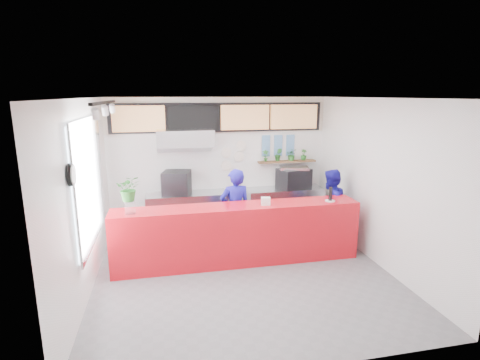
# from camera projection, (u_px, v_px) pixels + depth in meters

# --- Properties ---
(floor) EXTENTS (5.00, 5.00, 0.00)m
(floor) POSITION_uv_depth(u_px,v_px,m) (243.00, 271.00, 6.61)
(floor) COLOR slate
(floor) RESTS_ON ground
(ceiling) EXTENTS (5.00, 5.00, 0.00)m
(ceiling) POSITION_uv_depth(u_px,v_px,m) (243.00, 98.00, 5.94)
(ceiling) COLOR silver
(wall_back) EXTENTS (5.00, 0.00, 5.00)m
(wall_back) POSITION_uv_depth(u_px,v_px,m) (220.00, 163.00, 8.66)
(wall_back) COLOR white
(wall_back) RESTS_ON ground
(wall_left) EXTENTS (0.00, 5.00, 5.00)m
(wall_left) POSITION_uv_depth(u_px,v_px,m) (85.00, 198.00, 5.77)
(wall_left) COLOR white
(wall_left) RESTS_ON ground
(wall_right) EXTENTS (0.00, 5.00, 5.00)m
(wall_right) POSITION_uv_depth(u_px,v_px,m) (377.00, 182.00, 6.78)
(wall_right) COLOR white
(wall_right) RESTS_ON ground
(service_counter) EXTENTS (4.50, 0.60, 1.10)m
(service_counter) POSITION_uv_depth(u_px,v_px,m) (238.00, 234.00, 6.87)
(service_counter) COLOR red
(service_counter) RESTS_ON ground
(cream_band) EXTENTS (5.00, 0.02, 0.80)m
(cream_band) POSITION_uv_depth(u_px,v_px,m) (219.00, 115.00, 8.40)
(cream_band) COLOR beige
(cream_band) RESTS_ON wall_back
(prep_bench) EXTENTS (1.80, 0.60, 0.90)m
(prep_bench) POSITION_uv_depth(u_px,v_px,m) (187.00, 213.00, 8.44)
(prep_bench) COLOR #B2B5BA
(prep_bench) RESTS_ON ground
(panini_oven) EXTENTS (0.69, 0.69, 0.51)m
(panini_oven) POSITION_uv_depth(u_px,v_px,m) (177.00, 183.00, 8.24)
(panini_oven) COLOR black
(panini_oven) RESTS_ON prep_bench
(extraction_hood) EXTENTS (1.20, 0.70, 0.35)m
(extraction_hood) POSITION_uv_depth(u_px,v_px,m) (185.00, 138.00, 8.02)
(extraction_hood) COLOR #B2B5BA
(extraction_hood) RESTS_ON ceiling
(hood_lip) EXTENTS (1.20, 0.69, 0.31)m
(hood_lip) POSITION_uv_depth(u_px,v_px,m) (185.00, 147.00, 8.06)
(hood_lip) COLOR #B2B5BA
(hood_lip) RESTS_ON ceiling
(right_bench) EXTENTS (1.80, 0.60, 0.90)m
(right_bench) POSITION_uv_depth(u_px,v_px,m) (284.00, 206.00, 8.91)
(right_bench) COLOR #B2B5BA
(right_bench) RESTS_ON ground
(espresso_machine) EXTENTS (0.82, 0.68, 0.46)m
(espresso_machine) POSITION_uv_depth(u_px,v_px,m) (294.00, 178.00, 8.80)
(espresso_machine) COLOR black
(espresso_machine) RESTS_ON right_bench
(espresso_tray) EXTENTS (0.75, 0.61, 0.06)m
(espresso_tray) POSITION_uv_depth(u_px,v_px,m) (294.00, 168.00, 8.74)
(espresso_tray) COLOR #B3B5BB
(espresso_tray) RESTS_ON espresso_machine
(herb_shelf) EXTENTS (1.40, 0.18, 0.04)m
(herb_shelf) POSITION_uv_depth(u_px,v_px,m) (287.00, 161.00, 8.89)
(herb_shelf) COLOR brown
(herb_shelf) RESTS_ON wall_back
(menu_board_far_left) EXTENTS (1.10, 0.10, 0.55)m
(menu_board_far_left) POSITION_uv_depth(u_px,v_px,m) (139.00, 119.00, 7.95)
(menu_board_far_left) COLOR tan
(menu_board_far_left) RESTS_ON wall_back
(menu_board_mid_left) EXTENTS (1.10, 0.10, 0.55)m
(menu_board_mid_left) POSITION_uv_depth(u_px,v_px,m) (193.00, 118.00, 8.19)
(menu_board_mid_left) COLOR black
(menu_board_mid_left) RESTS_ON wall_back
(menu_board_mid_right) EXTENTS (1.10, 0.10, 0.55)m
(menu_board_mid_right) POSITION_uv_depth(u_px,v_px,m) (245.00, 117.00, 8.42)
(menu_board_mid_right) COLOR tan
(menu_board_mid_right) RESTS_ON wall_back
(menu_board_far_right) EXTENTS (1.10, 0.10, 0.55)m
(menu_board_far_right) POSITION_uv_depth(u_px,v_px,m) (294.00, 117.00, 8.66)
(menu_board_far_right) COLOR tan
(menu_board_far_right) RESTS_ON wall_back
(soffit) EXTENTS (4.80, 0.04, 0.65)m
(soffit) POSITION_uv_depth(u_px,v_px,m) (219.00, 117.00, 8.38)
(soffit) COLOR black
(soffit) RESTS_ON wall_back
(window_pane) EXTENTS (0.04, 2.20, 1.90)m
(window_pane) POSITION_uv_depth(u_px,v_px,m) (89.00, 181.00, 6.02)
(window_pane) COLOR silver
(window_pane) RESTS_ON wall_left
(window_frame) EXTENTS (0.03, 2.30, 2.00)m
(window_frame) POSITION_uv_depth(u_px,v_px,m) (90.00, 181.00, 6.02)
(window_frame) COLOR #B2B5BA
(window_frame) RESTS_ON wall_left
(wall_clock_rim) EXTENTS (0.05, 0.30, 0.30)m
(wall_clock_rim) POSITION_uv_depth(u_px,v_px,m) (71.00, 175.00, 4.80)
(wall_clock_rim) COLOR black
(wall_clock_rim) RESTS_ON wall_left
(wall_clock_face) EXTENTS (0.02, 0.26, 0.26)m
(wall_clock_face) POSITION_uv_depth(u_px,v_px,m) (73.00, 175.00, 4.80)
(wall_clock_face) COLOR white
(wall_clock_face) RESTS_ON wall_left
(track_rail) EXTENTS (0.05, 2.40, 0.04)m
(track_rail) POSITION_uv_depth(u_px,v_px,m) (104.00, 102.00, 5.53)
(track_rail) COLOR black
(track_rail) RESTS_ON ceiling
(dec_plate_a) EXTENTS (0.24, 0.03, 0.24)m
(dec_plate_a) POSITION_uv_depth(u_px,v_px,m) (226.00, 153.00, 8.60)
(dec_plate_a) COLOR silver
(dec_plate_a) RESTS_ON wall_back
(dec_plate_b) EXTENTS (0.24, 0.03, 0.24)m
(dec_plate_b) POSITION_uv_depth(u_px,v_px,m) (239.00, 156.00, 8.69)
(dec_plate_b) COLOR silver
(dec_plate_b) RESTS_ON wall_back
(dec_plate_c) EXTENTS (0.24, 0.03, 0.24)m
(dec_plate_c) POSITION_uv_depth(u_px,v_px,m) (226.00, 165.00, 8.67)
(dec_plate_c) COLOR silver
(dec_plate_c) RESTS_ON wall_back
(dec_plate_d) EXTENTS (0.24, 0.03, 0.24)m
(dec_plate_d) POSITION_uv_depth(u_px,v_px,m) (241.00, 146.00, 8.64)
(dec_plate_d) COLOR silver
(dec_plate_d) RESTS_ON wall_back
(photo_frame_a) EXTENTS (0.20, 0.02, 0.25)m
(photo_frame_a) POSITION_uv_depth(u_px,v_px,m) (266.00, 141.00, 8.75)
(photo_frame_a) COLOR #598CBF
(photo_frame_a) RESTS_ON wall_back
(photo_frame_b) EXTENTS (0.20, 0.02, 0.25)m
(photo_frame_b) POSITION_uv_depth(u_px,v_px,m) (278.00, 140.00, 8.81)
(photo_frame_b) COLOR #598CBF
(photo_frame_b) RESTS_ON wall_back
(photo_frame_c) EXTENTS (0.20, 0.02, 0.25)m
(photo_frame_c) POSITION_uv_depth(u_px,v_px,m) (290.00, 140.00, 8.87)
(photo_frame_c) COLOR #598CBF
(photo_frame_c) RESTS_ON wall_back
(photo_frame_d) EXTENTS (0.20, 0.02, 0.25)m
(photo_frame_d) POSITION_uv_depth(u_px,v_px,m) (266.00, 151.00, 8.80)
(photo_frame_d) COLOR #598CBF
(photo_frame_d) RESTS_ON wall_back
(photo_frame_e) EXTENTS (0.20, 0.02, 0.25)m
(photo_frame_e) POSITION_uv_depth(u_px,v_px,m) (278.00, 151.00, 8.87)
(photo_frame_e) COLOR #598CBF
(photo_frame_e) RESTS_ON wall_back
(photo_frame_f) EXTENTS (0.20, 0.02, 0.25)m
(photo_frame_f) POSITION_uv_depth(u_px,v_px,m) (290.00, 150.00, 8.93)
(photo_frame_f) COLOR #598CBF
(photo_frame_f) RESTS_ON wall_back
(staff_center) EXTENTS (0.64, 0.44, 1.68)m
(staff_center) POSITION_uv_depth(u_px,v_px,m) (235.00, 211.00, 7.31)
(staff_center) COLOR #18148D
(staff_center) RESTS_ON ground
(staff_right) EXTENTS (0.97, 0.93, 1.57)m
(staff_right) POSITION_uv_depth(u_px,v_px,m) (330.00, 207.00, 7.72)
(staff_right) COLOR #18148D
(staff_right) RESTS_ON ground
(herb_a) EXTENTS (0.16, 0.12, 0.28)m
(herb_a) POSITION_uv_depth(u_px,v_px,m) (266.00, 156.00, 8.74)
(herb_a) COLOR #266623
(herb_a) RESTS_ON herb_shelf
(herb_b) EXTENTS (0.20, 0.18, 0.31)m
(herb_b) POSITION_uv_depth(u_px,v_px,m) (278.00, 155.00, 8.80)
(herb_b) COLOR #266623
(herb_b) RESTS_ON herb_shelf
(herb_c) EXTENTS (0.31, 0.29, 0.28)m
(herb_c) POSITION_uv_depth(u_px,v_px,m) (292.00, 155.00, 8.87)
(herb_c) COLOR #266623
(herb_c) RESTS_ON herb_shelf
(herb_d) EXTENTS (0.15, 0.14, 0.26)m
(herb_d) POSITION_uv_depth(u_px,v_px,m) (304.00, 155.00, 8.94)
(herb_d) COLOR #266623
(herb_d) RESTS_ON herb_shelf
(glass_vase) EXTENTS (0.21, 0.21, 0.22)m
(glass_vase) POSITION_uv_depth(u_px,v_px,m) (130.00, 207.00, 6.26)
(glass_vase) COLOR silver
(glass_vase) RESTS_ON service_counter
(basil_vase) EXTENTS (0.41, 0.37, 0.43)m
(basil_vase) POSITION_uv_depth(u_px,v_px,m) (129.00, 188.00, 6.19)
(basil_vase) COLOR #266623
(basil_vase) RESTS_ON glass_vase
(napkin_holder) EXTENTS (0.18, 0.13, 0.14)m
(napkin_holder) POSITION_uv_depth(u_px,v_px,m) (266.00, 201.00, 6.76)
(napkin_holder) COLOR white
(napkin_holder) RESTS_ON service_counter
(white_plate) EXTENTS (0.25, 0.25, 0.01)m
(white_plate) POSITION_uv_depth(u_px,v_px,m) (330.00, 201.00, 7.01)
(white_plate) COLOR white
(white_plate) RESTS_ON service_counter
(pepper_mill) EXTENTS (0.08, 0.08, 0.26)m
(pepper_mill) POSITION_uv_depth(u_px,v_px,m) (331.00, 194.00, 6.98)
(pepper_mill) COLOR black
(pepper_mill) RESTS_ON white_plate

